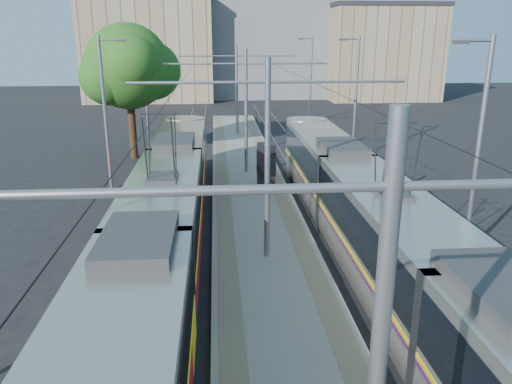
{
  "coord_description": "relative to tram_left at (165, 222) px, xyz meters",
  "views": [
    {
      "loc": [
        -1.73,
        -8.59,
        7.91
      ],
      "look_at": [
        -0.1,
        11.62,
        1.6
      ],
      "focal_mm": 35.0,
      "sensor_mm": 36.0,
      "label": 1
    }
  ],
  "objects": [
    {
      "name": "catenary",
      "position": [
        3.6,
        6.18,
        2.81
      ],
      "size": [
        9.2,
        70.0,
        7.0
      ],
      "color": "gray",
      "rests_on": "platform"
    },
    {
      "name": "tactile_strip_right",
      "position": [
        5.05,
        9.02,
        -1.4
      ],
      "size": [
        0.7,
        50.0,
        0.01
      ],
      "primitive_type": "cube",
      "color": "gray",
      "rests_on": "platform"
    },
    {
      "name": "building_centre",
      "position": [
        9.6,
        56.02,
        5.82
      ],
      "size": [
        18.36,
        14.28,
        15.05
      ],
      "color": "gray",
      "rests_on": "ground"
    },
    {
      "name": "street_lamps",
      "position": [
        3.6,
        13.02,
        2.47
      ],
      "size": [
        15.18,
        38.22,
        8.0
      ],
      "color": "gray",
      "rests_on": "ground"
    },
    {
      "name": "building_left",
      "position": [
        -6.4,
        52.02,
        4.67
      ],
      "size": [
        16.32,
        12.24,
        12.75
      ],
      "color": "#9C8869",
      "rests_on": "ground"
    },
    {
      "name": "shelter",
      "position": [
        4.42,
        8.58,
        -0.17
      ],
      "size": [
        0.94,
        1.22,
        2.37
      ],
      "rotation": [
        0.0,
        0.0,
        0.29
      ],
      "color": "black",
      "rests_on": "platform"
    },
    {
      "name": "tactile_strip_left",
      "position": [
        2.15,
        9.02,
        -1.4
      ],
      "size": [
        0.7,
        50.0,
        0.01
      ],
      "primitive_type": "cube",
      "color": "gray",
      "rests_on": "platform"
    },
    {
      "name": "tram_right",
      "position": [
        7.2,
        -2.37,
        0.15
      ],
      "size": [
        2.43,
        31.37,
        5.5
      ],
      "color": "black",
      "rests_on": "ground"
    },
    {
      "name": "building_right",
      "position": [
        23.6,
        50.02,
        4.31
      ],
      "size": [
        14.28,
        10.2,
        12.02
      ],
      "color": "#9C8869",
      "rests_on": "ground"
    },
    {
      "name": "tram_left",
      "position": [
        0.0,
        0.0,
        0.0
      ],
      "size": [
        2.43,
        28.39,
        5.5
      ],
      "color": "black",
      "rests_on": "ground"
    },
    {
      "name": "platform",
      "position": [
        3.6,
        9.02,
        -1.56
      ],
      "size": [
        4.0,
        50.0,
        0.3
      ],
      "primitive_type": "cube",
      "color": "gray",
      "rests_on": "ground"
    },
    {
      "name": "tree",
      "position": [
        -3.4,
        17.58,
        4.27
      ],
      "size": [
        6.09,
        5.63,
        8.85
      ],
      "color": "#382314",
      "rests_on": "ground"
    },
    {
      "name": "rails",
      "position": [
        3.6,
        9.02,
        -1.69
      ],
      "size": [
        8.71,
        70.0,
        0.03
      ],
      "color": "gray",
      "rests_on": "ground"
    }
  ]
}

